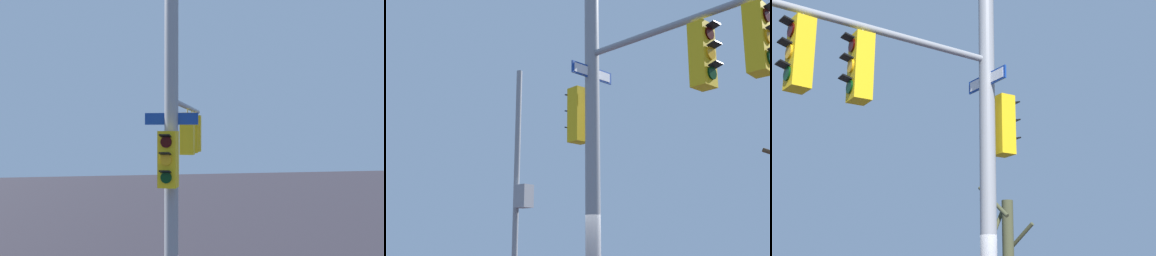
# 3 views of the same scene
# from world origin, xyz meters

# --- Properties ---
(main_signal_pole_assembly) EXTENTS (4.79, 5.57, 9.78)m
(main_signal_pole_assembly) POSITION_xyz_m (-0.51, -0.85, 5.13)
(main_signal_pole_assembly) COLOR gray
(main_signal_pole_assembly) RESTS_ON ground
(secondary_pole_assembly) EXTENTS (0.51, 0.71, 7.66)m
(secondary_pole_assembly) POSITION_xyz_m (4.48, 5.00, 3.71)
(secondary_pole_assembly) COLOR gray
(secondary_pole_assembly) RESTS_ON ground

